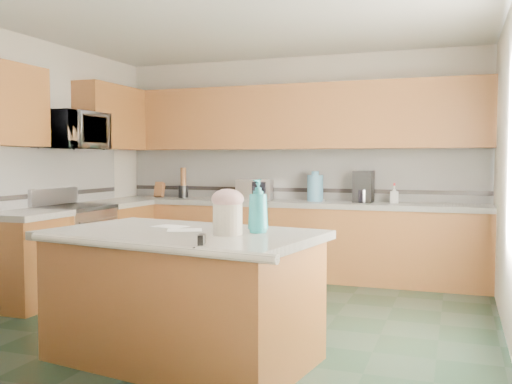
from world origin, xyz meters
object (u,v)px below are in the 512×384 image
at_px(toaster_oven, 254,190).
at_px(island_base, 183,300).
at_px(knife_block, 159,190).
at_px(island_top, 182,235).
at_px(soap_bottle_island, 258,206).
at_px(coffee_maker, 364,187).
at_px(treat_jar, 228,219).

bearing_deg(toaster_oven, island_base, -90.70).
relative_size(knife_block, toaster_oven, 0.46).
height_order(island_base, toaster_oven, toaster_oven).
bearing_deg(island_top, toaster_oven, 109.60).
relative_size(soap_bottle_island, toaster_oven, 0.85).
bearing_deg(toaster_oven, soap_bottle_island, -80.95).
bearing_deg(knife_block, toaster_oven, -5.30).
bearing_deg(soap_bottle_island, coffee_maker, 91.42).
distance_m(treat_jar, knife_block, 3.92).
distance_m(soap_bottle_island, coffee_maker, 3.05).
bearing_deg(island_base, knife_block, 130.79).
distance_m(treat_jar, coffee_maker, 3.24).
bearing_deg(coffee_maker, soap_bottle_island, -93.37).
xyz_separation_m(island_top, soap_bottle_island, (0.54, 0.09, 0.21)).
bearing_deg(island_base, soap_bottle_island, 18.64).
height_order(island_base, treat_jar, treat_jar).
bearing_deg(knife_block, island_base, -63.69).
distance_m(island_base, island_top, 0.46).
bearing_deg(treat_jar, knife_block, 125.32).
bearing_deg(island_base, coffee_maker, 85.20).
height_order(treat_jar, soap_bottle_island, soap_bottle_island).
distance_m(treat_jar, toaster_oven, 3.32).
distance_m(island_top, toaster_oven, 3.16).
distance_m(island_base, soap_bottle_island, 0.87).
height_order(island_top, treat_jar, treat_jar).
relative_size(treat_jar, toaster_oven, 0.48).
distance_m(island_base, coffee_maker, 3.30).
distance_m(island_base, toaster_oven, 3.21).
bearing_deg(treat_jar, toaster_oven, 106.22).
xyz_separation_m(soap_bottle_island, knife_block, (-2.45, 3.01, -0.08)).
distance_m(toaster_oven, coffee_maker, 1.35).
distance_m(soap_bottle_island, toaster_oven, 3.21).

